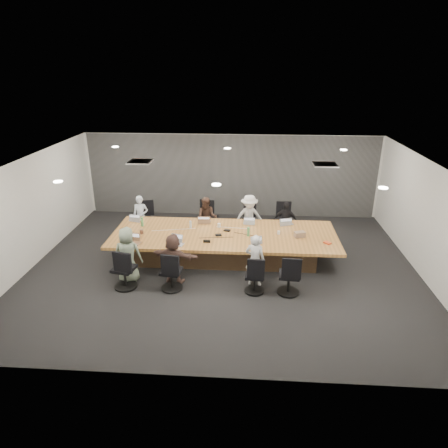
# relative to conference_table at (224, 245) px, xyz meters

# --- Properties ---
(floor) EXTENTS (10.00, 8.00, 0.00)m
(floor) POSITION_rel_conference_table_xyz_m (0.00, -0.50, -0.40)
(floor) COLOR black
(floor) RESTS_ON ground
(ceiling) EXTENTS (10.00, 8.00, 0.00)m
(ceiling) POSITION_rel_conference_table_xyz_m (0.00, -0.50, 2.40)
(ceiling) COLOR white
(ceiling) RESTS_ON wall_back
(wall_back) EXTENTS (10.00, 0.00, 2.80)m
(wall_back) POSITION_rel_conference_table_xyz_m (0.00, 3.50, 1.00)
(wall_back) COLOR silver
(wall_back) RESTS_ON ground
(wall_front) EXTENTS (10.00, 0.00, 2.80)m
(wall_front) POSITION_rel_conference_table_xyz_m (0.00, -4.50, 1.00)
(wall_front) COLOR silver
(wall_front) RESTS_ON ground
(wall_left) EXTENTS (0.00, 8.00, 2.80)m
(wall_left) POSITION_rel_conference_table_xyz_m (-5.00, -0.50, 1.00)
(wall_left) COLOR silver
(wall_left) RESTS_ON ground
(wall_right) EXTENTS (0.00, 8.00, 2.80)m
(wall_right) POSITION_rel_conference_table_xyz_m (5.00, -0.50, 1.00)
(wall_right) COLOR silver
(wall_right) RESTS_ON ground
(curtain) EXTENTS (9.80, 0.04, 2.80)m
(curtain) POSITION_rel_conference_table_xyz_m (0.00, 3.42, 1.00)
(curtain) COLOR #545454
(curtain) RESTS_ON ground
(conference_table) EXTENTS (6.00, 2.20, 0.74)m
(conference_table) POSITION_rel_conference_table_xyz_m (0.00, 0.00, 0.00)
(conference_table) COLOR #503825
(conference_table) RESTS_ON ground
(chair_0) EXTENTS (0.64, 0.64, 0.75)m
(chair_0) POSITION_rel_conference_table_xyz_m (-2.64, 1.70, -0.03)
(chair_0) COLOR black
(chair_0) RESTS_ON ground
(chair_1) EXTENTS (0.71, 0.71, 0.86)m
(chair_1) POSITION_rel_conference_table_xyz_m (-0.61, 1.70, 0.03)
(chair_1) COLOR black
(chair_1) RESTS_ON ground
(chair_2) EXTENTS (0.52, 0.52, 0.72)m
(chair_2) POSITION_rel_conference_table_xyz_m (0.66, 1.70, -0.04)
(chair_2) COLOR black
(chair_2) RESTS_ON ground
(chair_3) EXTENTS (0.59, 0.59, 0.85)m
(chair_3) POSITION_rel_conference_table_xyz_m (1.72, 1.70, 0.03)
(chair_3) COLOR black
(chair_3) RESTS_ON ground
(chair_4) EXTENTS (0.68, 0.68, 0.84)m
(chair_4) POSITION_rel_conference_table_xyz_m (-2.24, -1.70, 0.02)
(chair_4) COLOR black
(chair_4) RESTS_ON ground
(chair_5) EXTENTS (0.61, 0.61, 0.79)m
(chair_5) POSITION_rel_conference_table_xyz_m (-1.13, -1.70, -0.01)
(chair_5) COLOR black
(chair_5) RESTS_ON ground
(chair_6) EXTENTS (0.53, 0.53, 0.73)m
(chair_6) POSITION_rel_conference_table_xyz_m (0.82, -1.70, -0.04)
(chair_6) COLOR black
(chair_6) RESTS_ON ground
(chair_7) EXTENTS (0.58, 0.58, 0.80)m
(chair_7) POSITION_rel_conference_table_xyz_m (1.61, -1.70, 0.00)
(chair_7) COLOR black
(chair_7) RESTS_ON ground
(person_0) EXTENTS (0.49, 0.34, 1.29)m
(person_0) POSITION_rel_conference_table_xyz_m (-2.64, 1.35, 0.24)
(person_0) COLOR silver
(person_0) RESTS_ON ground
(laptop_0) EXTENTS (0.36, 0.28, 0.02)m
(laptop_0) POSITION_rel_conference_table_xyz_m (-2.64, 0.80, 0.35)
(laptop_0) COLOR #B2B2B7
(laptop_0) RESTS_ON conference_table
(person_1) EXTENTS (0.66, 0.54, 1.29)m
(person_1) POSITION_rel_conference_table_xyz_m (-0.61, 1.35, 0.24)
(person_1) COLOR #432D23
(person_1) RESTS_ON ground
(laptop_1) EXTENTS (0.36, 0.26, 0.02)m
(laptop_1) POSITION_rel_conference_table_xyz_m (-0.61, 0.80, 0.35)
(laptop_1) COLOR #8C6647
(laptop_1) RESTS_ON conference_table
(person_2) EXTENTS (1.00, 0.72, 1.39)m
(person_2) POSITION_rel_conference_table_xyz_m (0.66, 1.35, 0.29)
(person_2) COLOR silver
(person_2) RESTS_ON ground
(laptop_2) EXTENTS (0.33, 0.24, 0.02)m
(laptop_2) POSITION_rel_conference_table_xyz_m (0.66, 0.80, 0.35)
(laptop_2) COLOR #B2B2B7
(laptop_2) RESTS_ON conference_table
(person_3) EXTENTS (0.71, 0.31, 1.21)m
(person_3) POSITION_rel_conference_table_xyz_m (1.72, 1.35, 0.20)
(person_3) COLOR black
(person_3) RESTS_ON ground
(laptop_3) EXTENTS (0.39, 0.31, 0.02)m
(laptop_3) POSITION_rel_conference_table_xyz_m (1.72, 0.80, 0.35)
(laptop_3) COLOR #B2B2B7
(laptop_3) RESTS_ON conference_table
(person_4) EXTENTS (0.69, 0.46, 1.39)m
(person_4) POSITION_rel_conference_table_xyz_m (-2.24, -1.35, 0.29)
(person_4) COLOR gray
(person_4) RESTS_ON ground
(laptop_4) EXTENTS (0.39, 0.31, 0.02)m
(laptop_4) POSITION_rel_conference_table_xyz_m (-2.24, -0.80, 0.35)
(laptop_4) COLOR #8C6647
(laptop_4) RESTS_ON conference_table
(person_5) EXTENTS (1.21, 0.59, 1.26)m
(person_5) POSITION_rel_conference_table_xyz_m (-1.13, -1.35, 0.23)
(person_5) COLOR brown
(person_5) RESTS_ON ground
(laptop_5) EXTENTS (0.35, 0.28, 0.02)m
(laptop_5) POSITION_rel_conference_table_xyz_m (-1.13, -0.80, 0.35)
(laptop_5) COLOR #B2B2B7
(laptop_5) RESTS_ON conference_table
(person_6) EXTENTS (0.54, 0.42, 1.30)m
(person_6) POSITION_rel_conference_table_xyz_m (0.82, -1.35, 0.25)
(person_6) COLOR silver
(person_6) RESTS_ON ground
(laptop_6) EXTENTS (0.33, 0.26, 0.02)m
(laptop_6) POSITION_rel_conference_table_xyz_m (0.82, -0.80, 0.35)
(laptop_6) COLOR #B2B2B7
(laptop_6) RESTS_ON conference_table
(bottle_green_left) EXTENTS (0.10, 0.10, 0.26)m
(bottle_green_left) POSITION_rel_conference_table_xyz_m (-2.33, 0.36, 0.47)
(bottle_green_left) COLOR #48904F
(bottle_green_left) RESTS_ON conference_table
(bottle_green_right) EXTENTS (0.07, 0.07, 0.25)m
(bottle_green_right) POSITION_rel_conference_table_xyz_m (0.65, -0.13, 0.46)
(bottle_green_right) COLOR #48904F
(bottle_green_right) RESTS_ON conference_table
(bottle_clear) EXTENTS (0.07, 0.07, 0.20)m
(bottle_clear) POSITION_rel_conference_table_xyz_m (-0.96, 0.32, 0.44)
(bottle_clear) COLOR silver
(bottle_clear) RESTS_ON conference_table
(cup_white_far) EXTENTS (0.11, 0.11, 0.11)m
(cup_white_far) POSITION_rel_conference_table_xyz_m (-0.17, 0.42, 0.39)
(cup_white_far) COLOR white
(cup_white_far) RESTS_ON conference_table
(cup_white_near) EXTENTS (0.09, 0.09, 0.09)m
(cup_white_near) POSITION_rel_conference_table_xyz_m (1.45, 0.04, 0.38)
(cup_white_near) COLOR white
(cup_white_near) RESTS_ON conference_table
(mug_brown) EXTENTS (0.11, 0.11, 0.12)m
(mug_brown) POSITION_rel_conference_table_xyz_m (-2.21, -0.18, 0.40)
(mug_brown) COLOR brown
(mug_brown) RESTS_ON conference_table
(mic_left) EXTENTS (0.18, 0.14, 0.03)m
(mic_left) POSITION_rel_conference_table_xyz_m (-0.15, -0.16, 0.36)
(mic_left) COLOR black
(mic_left) RESTS_ON conference_table
(mic_right) EXTENTS (0.19, 0.15, 0.03)m
(mic_right) POSITION_rel_conference_table_xyz_m (0.06, 0.17, 0.36)
(mic_right) COLOR black
(mic_right) RESTS_ON conference_table
(stapler) EXTENTS (0.18, 0.05, 0.07)m
(stapler) POSITION_rel_conference_table_xyz_m (-0.40, -0.62, 0.37)
(stapler) COLOR black
(stapler) RESTS_ON conference_table
(canvas_bag) EXTENTS (0.31, 0.25, 0.15)m
(canvas_bag) POSITION_rel_conference_table_xyz_m (1.99, -0.11, 0.41)
(canvas_bag) COLOR #92745A
(canvas_bag) RESTS_ON conference_table
(snack_packet) EXTENTS (0.20, 0.21, 0.04)m
(snack_packet) POSITION_rel_conference_table_xyz_m (2.65, -0.47, 0.36)
(snack_packet) COLOR #D7441B
(snack_packet) RESTS_ON conference_table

